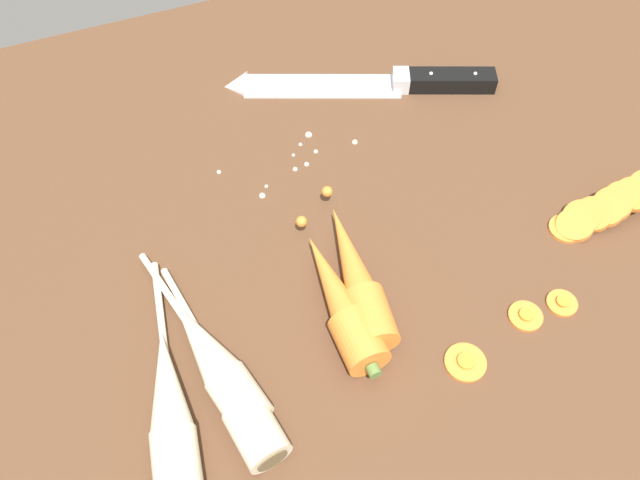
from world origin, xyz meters
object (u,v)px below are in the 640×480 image
carrot_slice_stray_mid (526,315)px  chefs_knife (355,83)px  carrot_slice_stray_far (562,302)px  whole_carrot (356,278)px  carrot_slice_stray_near (466,362)px  parsnip_mid_right (170,408)px  parsnip_mid_left (232,389)px  carrot_slice_stack (608,207)px  whole_carrot_second (341,303)px  parsnip_front (213,359)px

carrot_slice_stray_mid → chefs_knife: bearing=93.1°
carrot_slice_stray_far → whole_carrot: bearing=153.1°
carrot_slice_stray_near → carrot_slice_stray_mid: same height
chefs_knife → parsnip_mid_right: (-32.56, -33.87, 1.33)cm
carrot_slice_stray_mid → carrot_slice_stray_far: (4.17, -0.09, -0.00)cm
parsnip_mid_left → parsnip_mid_right: same height
parsnip_mid_left → carrot_slice_stack: parsnip_mid_left is taller
carrot_slice_stack → chefs_knife: bearing=120.0°
parsnip_mid_right → carrot_slice_stray_far: parsnip_mid_right is taller
carrot_slice_stack → carrot_slice_stray_mid: bearing=-152.7°
whole_carrot_second → carrot_slice_stray_mid: (16.72, -7.19, -1.74)cm
chefs_knife → carrot_slice_stray_near: chefs_knife is taller
carrot_slice_stack → carrot_slice_stray_near: 24.86cm
carrot_slice_stray_near → carrot_slice_stray_mid: (7.92, 2.11, 0.00)cm
parsnip_mid_left → parsnip_mid_right: size_ratio=0.95×
whole_carrot → parsnip_mid_right: whole_carrot is taller
carrot_slice_stray_mid → carrot_slice_stray_near: bearing=-165.1°
parsnip_mid_left → carrot_slice_stray_mid: size_ratio=6.70×
whole_carrot → carrot_slice_stray_mid: 17.00cm
chefs_knife → carrot_slice_stray_far: chefs_knife is taller
whole_carrot → carrot_slice_stray_mid: (14.19, -9.20, -1.74)cm
carrot_slice_stray_near → whole_carrot_second: bearing=133.4°
chefs_knife → whole_carrot_second: 33.26cm
chefs_knife → parsnip_mid_right: size_ratio=1.40×
parsnip_mid_left → carrot_slice_stray_mid: parsnip_mid_left is taller
parsnip_front → carrot_slice_stray_near: bearing=-20.6°
carrot_slice_stray_near → parsnip_mid_right: bearing=168.9°
chefs_knife → whole_carrot: size_ratio=1.63×
chefs_knife → parsnip_mid_right: bearing=-133.9°
whole_carrot_second → parsnip_front: (-13.07, -1.07, -0.12)cm
carrot_slice_stack → carrot_slice_stray_far: 13.30cm
parsnip_mid_left → carrot_slice_stray_near: parsnip_mid_left is taller
parsnip_front → chefs_knife: bearing=48.0°
parsnip_mid_left → carrot_slice_stray_mid: (29.06, -2.81, -1.62)cm
parsnip_front → whole_carrot_second: bearing=4.7°
parsnip_mid_right → chefs_knife: bearing=46.1°
whole_carrot_second → carrot_slice_stray_near: whole_carrot_second is taller
whole_carrot → carrot_slice_stray_near: bearing=-61.0°
whole_carrot_second → carrot_slice_stack: size_ratio=1.41×
whole_carrot → parsnip_mid_right: bearing=-163.4°
parsnip_mid_left → carrot_slice_stray_far: size_ratio=7.37×
parsnip_front → parsnip_mid_left: same height
carrot_slice_stack → carrot_slice_stray_mid: size_ratio=4.03×
parsnip_mid_left → carrot_slice_stray_near: (21.14, -4.92, -1.62)cm
carrot_slice_stack → carrot_slice_stray_near: (-22.82, -9.79, -1.08)cm
carrot_slice_stray_near → carrot_slice_stray_far: same height
whole_carrot → carrot_slice_stray_near: 13.05cm
chefs_knife → carrot_slice_stray_near: 39.54cm
whole_carrot → carrot_slice_stray_mid: bearing=-33.0°
whole_carrot → parsnip_mid_right: (-20.38, -6.08, -0.12)cm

